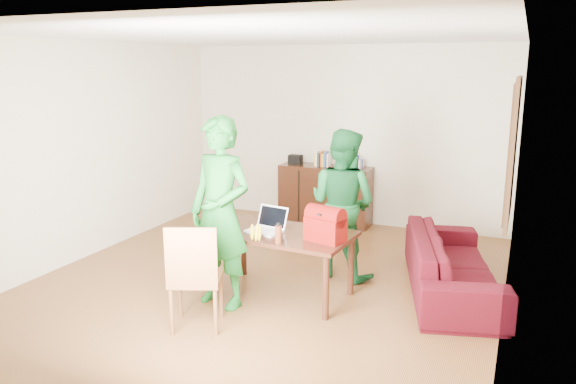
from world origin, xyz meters
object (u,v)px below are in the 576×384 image
at_px(chair, 197,297).
at_px(bottle, 278,233).
at_px(person_far, 342,204).
at_px(red_bag, 325,227).
at_px(laptop, 264,228).
at_px(table, 281,240).
at_px(person_near, 220,213).
at_px(sofa, 452,264).

relative_size(chair, bottle, 5.07).
relative_size(person_far, red_bag, 4.50).
bearing_deg(laptop, table, 36.82).
height_order(person_near, person_far, person_near).
distance_m(table, red_bag, 0.59).
xyz_separation_m(table, chair, (-0.42, -0.99, -0.32)).
bearing_deg(person_far, bottle, 91.57).
bearing_deg(laptop, sofa, 36.57).
height_order(person_near, sofa, person_near).
xyz_separation_m(chair, person_far, (0.83, 1.81, 0.56)).
xyz_separation_m(person_near, bottle, (0.59, 0.09, -0.17)).
relative_size(person_far, bottle, 8.51).
height_order(chair, person_near, person_near).
bearing_deg(red_bag, person_far, 112.75).
relative_size(table, red_bag, 4.06).
bearing_deg(chair, table, 45.02).
distance_m(bottle, red_bag, 0.47).
distance_m(table, person_near, 0.73).
bearing_deg(sofa, laptop, 101.00).
relative_size(table, person_far, 0.90).
bearing_deg(chair, sofa, 18.69).
relative_size(laptop, bottle, 1.96).
relative_size(bottle, red_bag, 0.53).
bearing_deg(red_bag, person_near, -145.93).
bearing_deg(red_bag, bottle, -132.65).
distance_m(laptop, bottle, 0.41).
bearing_deg(table, person_near, -132.10).
xyz_separation_m(laptop, sofa, (1.81, 0.88, -0.43)).
xyz_separation_m(person_far, red_bag, (0.12, -0.92, -0.02)).
bearing_deg(person_near, table, 54.41).
xyz_separation_m(person_far, sofa, (1.24, -0.01, -0.54)).
xyz_separation_m(person_near, person_far, (0.87, 1.26, -0.11)).
bearing_deg(person_far, person_near, 70.23).
distance_m(person_near, laptop, 0.52).
height_order(bottle, sofa, bottle).
bearing_deg(bottle, sofa, 37.34).
bearing_deg(sofa, person_near, 105.58).
height_order(chair, sofa, chair).
bearing_deg(person_near, bottle, 18.69).
distance_m(chair, person_far, 2.07).
bearing_deg(laptop, bottle, -33.31).
relative_size(red_bag, sofa, 0.18).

